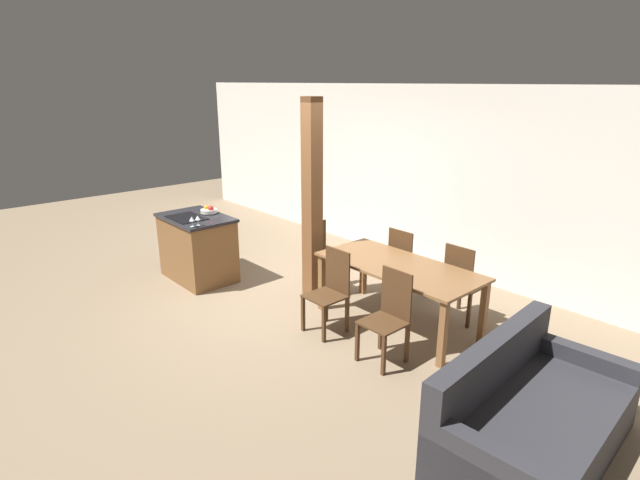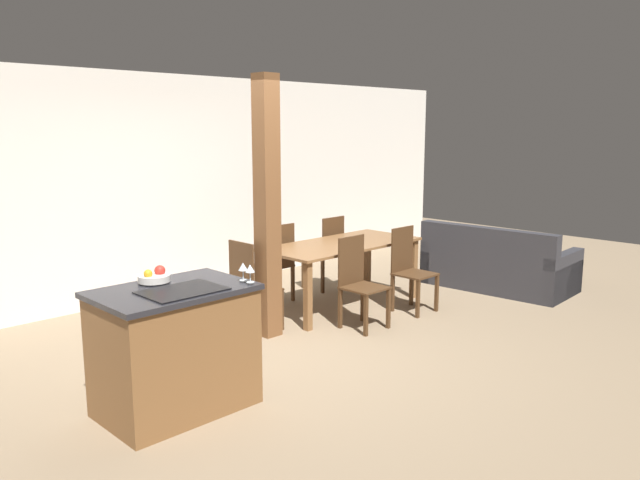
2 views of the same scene
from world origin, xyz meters
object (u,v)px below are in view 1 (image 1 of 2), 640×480
Objects in this scene: fruit_bowl at (209,210)px; dining_chair_near_left at (330,290)px; wine_glass_near at (192,219)px; kitchen_island at (198,247)px; wine_glass_middle at (198,218)px; dining_chair_far_left at (405,263)px; couch at (531,420)px; timber_post at (312,202)px; dining_table at (398,273)px; dining_chair_near_right at (388,315)px; dining_chair_far_right at (462,282)px; dining_chair_head_end at (320,257)px.

fruit_bowl is 0.25× the size of dining_chair_near_left.
wine_glass_near is 0.14× the size of dining_chair_near_left.
wine_glass_middle is (0.48, -0.21, 0.57)m from kitchen_island.
wine_glass_middle is at bearing -163.71° from dining_chair_near_left.
dining_chair_far_left is 2.91m from couch.
wine_glass_near is 1.58m from timber_post.
dining_chair_near_left is (2.42, 0.13, -0.48)m from fruit_bowl.
fruit_bowl is at bearing 30.83° from dining_chair_far_left.
dining_table is at bearing 123.17° from dining_chair_far_left.
dining_chair_near_left and dining_chair_near_right have the same top height.
dining_chair_near_left is at bearing 81.65° from couch.
dining_chair_near_right is at bearing 6.14° from kitchen_island.
dining_chair_near_left is (2.41, 0.35, 0.02)m from kitchen_island.
dining_chair_far_left reaches higher than kitchen_island.
dining_chair_head_end is at bearing 20.46° from dining_chair_far_right.
dining_table is (2.36, 1.22, -0.39)m from wine_glass_middle.
dining_chair_far_right is (0.86, 1.32, 0.00)m from dining_chair_near_left.
dining_chair_near_left is at bearing -123.17° from dining_table.
kitchen_island is 4.89m from couch.
dining_chair_far_left reaches higher than dining_table.
wine_glass_middle reaches higher than dining_table.
wine_glass_near is 0.08m from wine_glass_middle.
timber_post reaches higher than dining_chair_far_right.
timber_post is at bearing -161.64° from dining_chair_head_end.
couch is 0.73× the size of timber_post.
timber_post reaches higher than dining_chair_near_left.
wine_glass_middle is at bearing 139.97° from dining_chair_head_end.
dining_chair_far_right is (2.80, 1.97, -0.55)m from wine_glass_near.
kitchen_island is at bearing 27.04° from dining_chair_far_right.
wine_glass_middle is at bearing -152.63° from dining_table.
wine_glass_near and wine_glass_middle have the same top height.
fruit_bowl is 3.62m from dining_chair_far_right.
dining_table is at bearing 15.41° from fruit_bowl.
dining_chair_head_end is at bearing 71.99° from couch.
dining_chair_far_right is 1.00× the size of dining_chair_head_end.
dining_chair_far_right is at bearing 42.99° from couch.
dining_chair_head_end is at bearing 143.95° from dining_chair_near_left.
wine_glass_near is 0.05× the size of timber_post.
couch is at bearing -11.19° from timber_post.
couch is (2.04, -0.86, -0.38)m from dining_table.
timber_post is at bearing 45.34° from wine_glass_near.
timber_post reaches higher than wine_glass_middle.
wine_glass_middle reaches higher than couch.
dining_table is at bearing -90.00° from dining_chair_head_end.
fruit_bowl is 0.72m from wine_glass_near.
wine_glass_middle is 1.52m from timber_post.
dining_chair_near_right is at bearing -15.09° from timber_post.
wine_glass_near is at bearing 35.14° from dining_chair_far_right.
timber_post is (-0.84, -0.86, 0.79)m from dining_chair_far_left.
wine_glass_middle is at bearing 33.97° from dining_chair_far_right.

